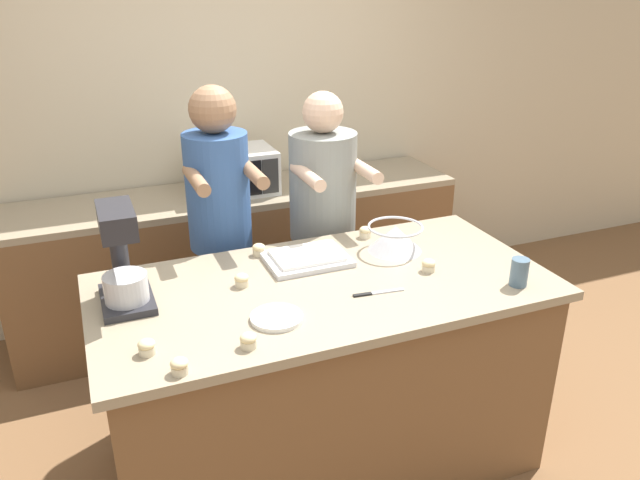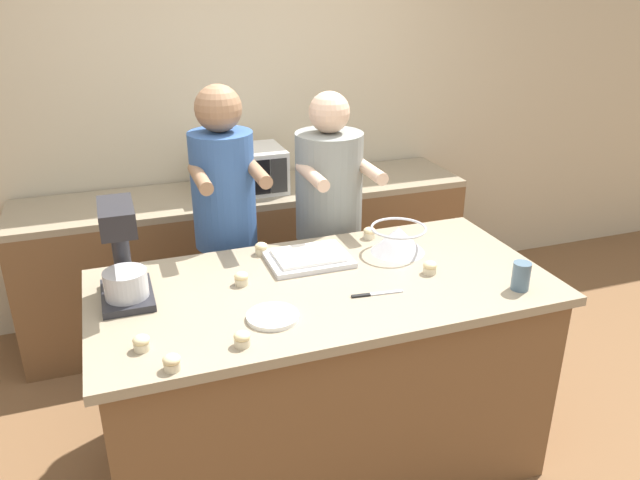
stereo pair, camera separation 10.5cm
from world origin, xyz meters
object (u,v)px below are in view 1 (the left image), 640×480
(person_left, at_px, (222,241))
(cupcake_4, at_px, (147,347))
(baking_tray, at_px, (307,258))
(cupcake_1, at_px, (248,340))
(stand_mixer, at_px, (122,262))
(mixing_bowl, at_px, (395,237))
(person_right, at_px, (323,235))
(cupcake_5, at_px, (180,366))
(cupcake_2, at_px, (365,232))
(cupcake_6, at_px, (259,249))
(cupcake_3, at_px, (242,280))
(cupcake_0, at_px, (429,265))
(small_plate, at_px, (277,318))
(drinking_glass, at_px, (519,272))
(knife, at_px, (375,293))
(microwave_oven, at_px, (233,171))

(person_left, distance_m, cupcake_4, 1.11)
(baking_tray, relative_size, cupcake_1, 6.13)
(stand_mixer, relative_size, mixing_bowl, 1.56)
(person_right, xyz_separation_m, cupcake_5, (-0.98, -1.14, 0.14))
(cupcake_2, relative_size, cupcake_6, 1.00)
(cupcake_4, distance_m, cupcake_6, 0.88)
(cupcake_3, bearing_deg, stand_mixer, 176.09)
(person_left, height_order, mixing_bowl, person_left)
(person_right, bearing_deg, cupcake_0, -77.21)
(person_left, bearing_deg, small_plate, -90.77)
(person_left, bearing_deg, mixing_bowl, -36.93)
(cupcake_3, relative_size, cupcake_5, 1.00)
(cupcake_0, height_order, cupcake_3, same)
(person_right, height_order, cupcake_5, person_right)
(person_right, distance_m, cupcake_2, 0.38)
(stand_mixer, distance_m, cupcake_5, 0.59)
(baking_tray, bearing_deg, cupcake_0, -32.44)
(person_left, xyz_separation_m, person_right, (0.56, 0.00, -0.05))
(stand_mixer, bearing_deg, cupcake_6, 21.27)
(small_plate, xyz_separation_m, cupcake_6, (0.11, 0.59, 0.02))
(drinking_glass, xyz_separation_m, small_plate, (-1.03, 0.11, -0.05))
(drinking_glass, relative_size, cupcake_3, 1.99)
(person_right, xyz_separation_m, cupcake_0, (0.18, -0.79, 0.14))
(mixing_bowl, relative_size, cupcake_5, 4.34)
(cupcake_0, relative_size, cupcake_6, 1.00)
(mixing_bowl, bearing_deg, knife, -128.25)
(person_right, height_order, drinking_glass, person_right)
(small_plate, relative_size, cupcake_1, 3.33)
(cupcake_2, bearing_deg, mixing_bowl, -72.79)
(person_left, relative_size, baking_tray, 4.56)
(knife, relative_size, cupcake_5, 3.65)
(microwave_oven, distance_m, drinking_glass, 1.91)
(knife, height_order, cupcake_4, cupcake_4)
(cupcake_0, bearing_deg, person_right, 102.79)
(cupcake_2, bearing_deg, cupcake_6, -179.54)
(person_left, bearing_deg, baking_tray, -60.65)
(person_left, relative_size, drinking_glass, 14.07)
(cupcake_0, height_order, cupcake_4, same)
(baking_tray, height_order, cupcake_5, cupcake_5)
(cupcake_5, bearing_deg, small_plate, 27.17)
(knife, bearing_deg, cupcake_2, 68.10)
(microwave_oven, bearing_deg, person_left, -109.86)
(baking_tray, distance_m, microwave_oven, 1.20)
(person_right, bearing_deg, cupcake_2, -75.48)
(knife, xyz_separation_m, cupcake_4, (-0.93, -0.10, 0.03))
(drinking_glass, distance_m, knife, 0.62)
(baking_tray, bearing_deg, cupcake_2, 22.67)
(stand_mixer, xyz_separation_m, drinking_glass, (1.54, -0.46, -0.12))
(stand_mixer, bearing_deg, microwave_oven, 58.90)
(drinking_glass, bearing_deg, cupcake_2, 117.81)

